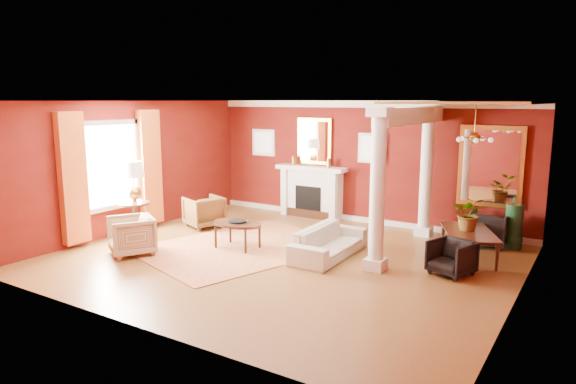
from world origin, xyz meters
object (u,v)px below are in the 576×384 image
Objects in this scene: sofa at (329,237)px; coffee_table at (237,225)px; armchair_leopard at (204,210)px; side_table at (133,186)px; armchair_stripe at (131,234)px; dining_table at (470,237)px.

sofa reaches higher than coffee_table.
sofa is at bearing 15.18° from coffee_table.
armchair_leopard reaches higher than coffee_table.
sofa is at bearing 13.38° from side_table.
armchair_stripe is at bearing 28.39° from armchair_leopard.
sofa is 1.29× the size of dining_table.
dining_table reaches higher than coffee_table.
side_table reaches higher than dining_table.
side_table is at bearing 84.72° from dining_table.
armchair_stripe is 2.03m from coffee_table.
coffee_table is 2.51m from side_table.
side_table is (-2.37, -0.50, 0.64)m from coffee_table.
sofa is 1.83× the size of coffee_table.
dining_table is at bearing 60.56° from armchair_stripe.
coffee_table is (1.47, 1.40, 0.08)m from armchair_stripe.
armchair_leopard is 1.78m from side_table.
armchair_stripe is (-3.26, -1.88, 0.03)m from sofa.
dining_table is (6.44, 2.26, -0.71)m from side_table.
coffee_table is (-1.79, -0.49, 0.11)m from sofa.
armchair_stripe reaches higher than coffee_table.
sofa is 1.17× the size of side_table.
sofa is 1.86m from coffee_table.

